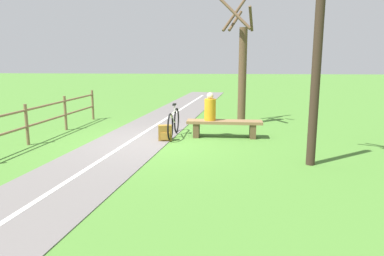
{
  "coord_description": "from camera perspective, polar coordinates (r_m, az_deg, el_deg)",
  "views": [
    {
      "loc": [
        -1.67,
        9.35,
        2.21
      ],
      "look_at": [
        -1.12,
        1.91,
        0.76
      ],
      "focal_mm": 34.06,
      "sensor_mm": 36.0,
      "label": 1
    }
  ],
  "objects": [
    {
      "name": "ground_plane",
      "position": [
        9.76,
        -5.72,
        -2.14
      ],
      "size": [
        80.0,
        80.0,
        0.0
      ],
      "primitive_type": "plane",
      "color": "#477A2D"
    },
    {
      "name": "paved_path",
      "position": [
        6.43,
        -22.11,
        -9.89
      ],
      "size": [
        6.17,
        36.0,
        0.02
      ],
      "primitive_type": "cube",
      "rotation": [
        0.0,
        0.0,
        -0.12
      ],
      "color": "#66605E",
      "rests_on": "ground_plane"
    },
    {
      "name": "path_centre_line",
      "position": [
        6.42,
        -22.11,
        -9.81
      ],
      "size": [
        3.78,
        31.8,
        0.0
      ],
      "primitive_type": "cube",
      "rotation": [
        0.0,
        0.0,
        -0.12
      ],
      "color": "silver",
      "rests_on": "paved_path"
    },
    {
      "name": "bench",
      "position": [
        10.2,
        5.09,
        0.42
      ],
      "size": [
        2.1,
        0.51,
        0.48
      ],
      "rotation": [
        0.0,
        0.0,
        -0.02
      ],
      "color": "brown",
      "rests_on": "ground_plane"
    },
    {
      "name": "person_seated",
      "position": [
        10.14,
        2.85,
        3.09
      ],
      "size": [
        0.32,
        0.32,
        0.78
      ],
      "rotation": [
        0.0,
        0.0,
        -0.02
      ],
      "color": "orange",
      "rests_on": "bench"
    },
    {
      "name": "bicycle",
      "position": [
        10.3,
        -2.9,
        0.83
      ],
      "size": [
        0.13,
        1.78,
        0.92
      ],
      "rotation": [
        0.0,
        0.0,
        1.52
      ],
      "color": "black",
      "rests_on": "ground_plane"
    },
    {
      "name": "backpack",
      "position": [
        9.77,
        -4.25,
        -0.82
      ],
      "size": [
        0.38,
        0.28,
        0.43
      ],
      "rotation": [
        0.0,
        0.0,
        0.19
      ],
      "color": "olive",
      "rests_on": "ground_plane"
    },
    {
      "name": "tree_far_right",
      "position": [
        7.79,
        19.4,
        9.49
      ],
      "size": [
        0.96,
        1.45,
        4.42
      ],
      "color": "#38281E",
      "rests_on": "ground_plane"
    },
    {
      "name": "tree_by_path",
      "position": [
        12.1,
        7.75,
        9.62
      ],
      "size": [
        1.16,
        1.53,
        4.17
      ],
      "color": "brown",
      "rests_on": "ground_plane"
    }
  ]
}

